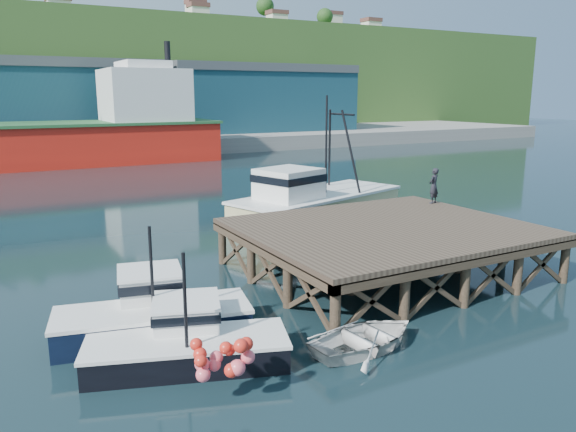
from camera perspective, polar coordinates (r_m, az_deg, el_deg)
ground at (r=22.39m, az=-1.53°, el=-7.85°), size 300.00×300.00×0.00m
wharf at (r=24.59m, az=10.11°, el=-1.47°), size 12.00×10.00×2.62m
far_quay at (r=89.46m, az=-22.82°, el=7.04°), size 160.00×40.00×2.00m
warehouse_mid at (r=84.24m, az=-22.74°, el=10.53°), size 28.00×16.00×9.00m
warehouse_right at (r=92.61m, az=-3.64°, el=11.52°), size 30.00×16.00×9.00m
hillside at (r=119.12m, az=-24.91°, el=12.77°), size 220.00×50.00×22.00m
boat_navy at (r=19.01m, az=-13.59°, el=-9.48°), size 6.49×4.03×3.85m
boat_black at (r=17.01m, az=-10.18°, el=-12.41°), size 6.16×5.11×3.58m
trawler at (r=33.23m, az=2.71°, el=1.63°), size 12.11×7.32×7.64m
dinghy at (r=17.80m, az=7.94°, el=-12.12°), size 4.04×3.07×0.79m
dockworker at (r=30.12m, az=14.58°, el=2.99°), size 0.79×0.65×1.85m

